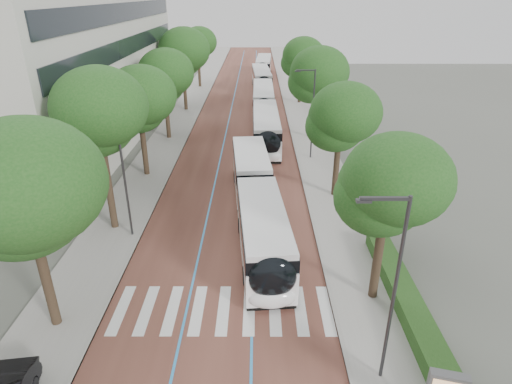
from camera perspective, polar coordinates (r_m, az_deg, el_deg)
ground at (r=20.98m, az=-5.13°, el=-17.17°), size 160.00×160.00×0.00m
road at (r=57.22m, az=-1.71°, el=10.88°), size 11.00×140.00×0.02m
sidewalk_left at (r=57.94m, az=-9.28°, el=10.80°), size 4.00×140.00×0.12m
sidewalk_right at (r=57.46m, az=5.92°, el=10.88°), size 4.00×140.00×0.12m
kerb_left at (r=57.66m, az=-7.39°, el=10.85°), size 0.20×140.00×0.14m
kerb_right at (r=57.31m, az=3.99°, el=10.91°), size 0.20×140.00×0.14m
zebra_crossing at (r=21.69m, az=-4.35°, el=-15.36°), size 10.55×3.60×0.01m
lane_line_left at (r=57.29m, az=-3.34°, el=10.89°), size 0.12×126.00×0.01m
lane_line_right at (r=57.19m, az=-0.08°, el=10.90°), size 0.12×126.00×0.01m
office_building at (r=48.90m, az=-26.56°, el=14.28°), size 18.11×40.00×14.00m
hedge at (r=21.80m, az=20.34°, el=-15.25°), size 1.20×14.00×0.80m
streetlight_near at (r=16.23m, az=17.61°, el=-11.06°), size 1.82×0.20×8.00m
streetlight_far at (r=38.86m, az=7.37°, el=11.14°), size 1.82×0.20×8.00m
lamp_post_left at (r=26.67m, az=-17.17°, el=2.02°), size 0.14×0.14×8.00m
trees_left at (r=41.81m, az=-13.16°, el=14.31°), size 6.40×60.84×9.84m
trees_right at (r=41.55m, az=8.52°, el=13.70°), size 5.88×47.24×8.85m
lead_bus at (r=27.67m, az=0.17°, el=-1.62°), size 4.05×18.54×3.20m
bus_queued_0 at (r=43.08m, az=1.35°, el=8.32°), size 2.66×12.42×3.20m
bus_queued_1 at (r=55.40m, az=0.99°, el=12.13°), size 2.59×12.41×3.20m
bus_queued_2 at (r=68.96m, az=0.75°, el=14.72°), size 3.14×12.51×3.20m
bus_queued_3 at (r=81.97m, az=1.01°, el=16.39°), size 3.11×12.50×3.20m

